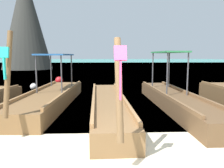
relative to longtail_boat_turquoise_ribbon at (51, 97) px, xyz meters
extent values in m
plane|color=#2DB29E|center=(2.30, 56.79, -0.32)|extent=(120.00, 120.00, 0.00)
cube|color=brown|center=(0.00, 0.00, -0.07)|extent=(1.68, 6.59, 0.51)
cube|color=#996C3F|center=(-0.63, 0.03, 0.24)|extent=(0.39, 6.00, 0.10)
cube|color=#996C3F|center=(0.63, -0.04, 0.24)|extent=(0.39, 6.00, 0.10)
cylinder|color=brown|center=(-0.17, -3.35, 1.17)|extent=(0.15, 0.60, 2.00)
cube|color=#1ECCBC|center=(-0.18, -3.47, 1.65)|extent=(0.21, 0.13, 0.25)
cube|color=#1ECCBC|center=(-0.18, -3.49, 1.29)|extent=(0.03, 0.08, 0.48)
cylinder|color=#4C4C51|center=(-0.48, -0.14, 0.89)|extent=(0.05, 0.05, 1.40)
cylinder|color=#4C4C51|center=(0.46, -0.19, 0.89)|extent=(0.05, 0.05, 1.40)
cylinder|color=#4C4C51|center=(-0.38, 1.81, 0.89)|extent=(0.05, 0.05, 1.40)
cylinder|color=#4C4C51|center=(0.56, 1.76, 0.89)|extent=(0.05, 0.05, 1.40)
cube|color=#235BA3|center=(0.04, 0.81, 1.62)|extent=(1.25, 2.22, 0.06)
cube|color=brown|center=(2.17, -1.19, -0.08)|extent=(1.25, 6.87, 0.49)
cube|color=#9F7246|center=(1.69, -1.21, 0.22)|extent=(0.27, 6.30, 0.10)
cube|color=#9F7246|center=(2.65, -1.18, 0.22)|extent=(0.27, 6.30, 0.10)
cylinder|color=brown|center=(2.28, -4.77, 1.03)|extent=(0.14, 0.74, 1.76)
cube|color=#F24C8C|center=(2.28, -4.99, 1.62)|extent=(0.20, 0.14, 0.25)
cube|color=#F24C8C|center=(2.28, -5.01, 1.19)|extent=(0.03, 0.08, 0.63)
cube|color=brown|center=(4.60, -0.70, -0.07)|extent=(1.19, 7.00, 0.52)
cube|color=brown|center=(4.12, -0.71, 0.24)|extent=(0.22, 6.42, 0.10)
cube|color=brown|center=(5.08, -0.69, 0.24)|extent=(0.22, 6.42, 0.10)
cylinder|color=#4C4C51|center=(4.24, -0.88, 0.94)|extent=(0.05, 0.05, 1.50)
cylinder|color=#4C4C51|center=(4.97, -0.87, 0.94)|extent=(0.05, 0.05, 1.50)
cylinder|color=#4C4C51|center=(4.19, 1.21, 0.94)|extent=(0.05, 0.05, 1.50)
cylinder|color=#4C4C51|center=(4.92, 1.22, 0.94)|extent=(0.05, 0.05, 1.50)
cube|color=#2D844C|center=(4.58, 0.17, 1.72)|extent=(0.93, 2.31, 0.06)
cone|color=#383833|center=(-8.75, 24.01, 6.55)|extent=(6.91, 6.91, 13.75)
cone|color=#3D3D38|center=(-10.77, 24.70, 3.33)|extent=(2.97, 2.97, 7.31)
sphere|color=white|center=(-1.87, 3.97, -0.14)|extent=(0.37, 0.37, 0.37)
sphere|color=red|center=(-0.93, 6.47, -0.07)|extent=(0.51, 0.51, 0.51)
camera|label=1|loc=(2.01, -8.57, 1.58)|focal=36.01mm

